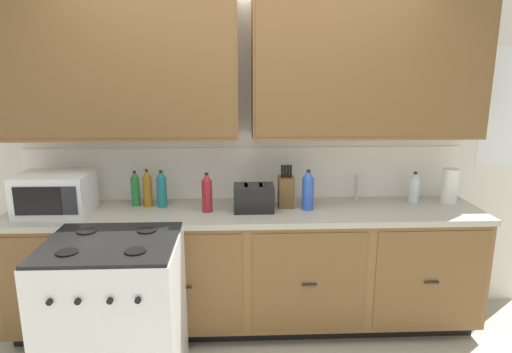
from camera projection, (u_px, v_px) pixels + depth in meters
The scene contains 15 objects.
ground_plane at pixel (248, 349), 3.10m from camera, with size 8.36×8.36×0.00m, color #B2A893.
wall_unit at pixel (245, 102), 3.20m from camera, with size 4.54×0.40×2.49m.
counter_run at pixel (247, 268), 3.29m from camera, with size 3.37×0.64×0.92m.
stove_range at pixel (116, 316), 2.64m from camera, with size 0.76×0.68×0.95m.
microwave at pixel (55, 194), 3.08m from camera, with size 0.48×0.37×0.28m.
toaster at pixel (254, 198), 3.13m from camera, with size 0.28×0.18×0.19m.
knife_block at pixel (286, 191), 3.24m from camera, with size 0.11×0.14×0.31m.
sink_faucet at pixel (356, 187), 3.40m from camera, with size 0.02×0.02×0.20m, color #B2B5BA.
paper_towel_roll at pixel (450, 186), 3.32m from camera, with size 0.12×0.12×0.26m, color white.
bottle_clear at pixel (414, 187), 3.35m from camera, with size 0.08×0.08×0.23m.
bottle_green at pixel (135, 189), 3.25m from camera, with size 0.06×0.06×0.26m.
bottle_red at pixel (207, 193), 3.11m from camera, with size 0.07×0.07×0.28m.
bottle_teal at pixel (162, 189), 3.22m from camera, with size 0.07×0.07×0.27m.
bottle_amber at pixel (147, 188), 3.23m from camera, with size 0.06×0.06×0.28m.
bottle_blue at pixel (308, 190), 3.16m from camera, with size 0.08×0.08×0.29m.
Camera 1 is at (-0.06, -2.74, 1.89)m, focal length 31.29 mm.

